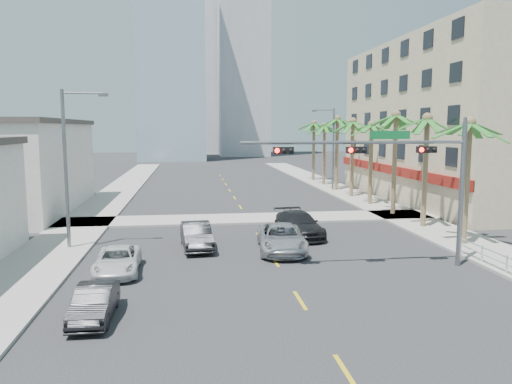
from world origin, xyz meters
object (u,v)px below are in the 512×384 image
at_px(car_parked_mid, 94,303).
at_px(car_parked_far, 117,261).
at_px(car_lane_left, 196,236).
at_px(traffic_signal_mast, 401,166).
at_px(car_lane_center, 282,238).
at_px(car_lane_right, 299,225).

distance_m(car_parked_mid, car_parked_far, 5.81).
relative_size(car_parked_mid, car_lane_left, 0.82).
bearing_deg(car_lane_left, traffic_signal_mast, -33.77).
bearing_deg(car_parked_mid, car_parked_far, 90.29).
xyz_separation_m(traffic_signal_mast, car_parked_mid, (-13.58, -4.91, -4.45)).
height_order(car_lane_left, car_lane_center, car_lane_center).
bearing_deg(car_parked_mid, traffic_signal_mast, 20.17).
bearing_deg(traffic_signal_mast, car_lane_center, 141.49).
distance_m(traffic_signal_mast, car_lane_center, 7.78).
xyz_separation_m(car_lane_center, car_lane_right, (1.80, 3.70, 0.02)).
xyz_separation_m(car_parked_far, car_lane_center, (8.51, 3.14, 0.15)).
distance_m(traffic_signal_mast, car_lane_right, 9.43).
bearing_deg(car_lane_left, car_parked_far, -135.22).
relative_size(car_parked_far, car_lane_center, 0.81).
relative_size(car_parked_mid, car_lane_right, 0.70).
distance_m(traffic_signal_mast, car_parked_far, 14.32).
bearing_deg(car_lane_right, car_parked_mid, -135.40).
height_order(traffic_signal_mast, car_lane_left, traffic_signal_mast).
bearing_deg(car_lane_left, car_lane_right, 14.89).
height_order(car_parked_mid, car_parked_far, car_parked_mid).
height_order(traffic_signal_mast, car_lane_center, traffic_signal_mast).
xyz_separation_m(traffic_signal_mast, car_parked_far, (-13.58, 0.90, -4.45)).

